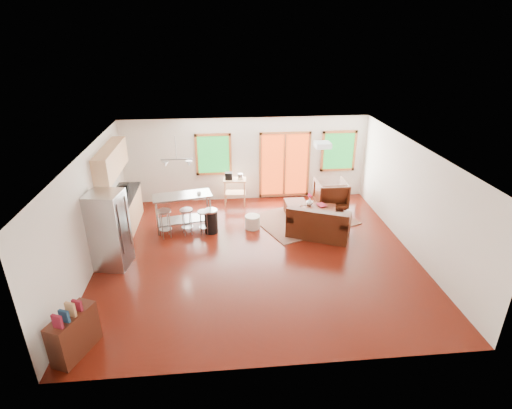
{
  "coord_description": "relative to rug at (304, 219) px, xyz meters",
  "views": [
    {
      "loc": [
        -0.82,
        -8.3,
        5.07
      ],
      "look_at": [
        0.0,
        0.3,
        1.2
      ],
      "focal_mm": 28.0,
      "sensor_mm": 36.0,
      "label": 1
    }
  ],
  "objects": [
    {
      "name": "kitchen_cart",
      "position": [
        -1.93,
        1.28,
        0.71
      ],
      "size": [
        0.72,
        0.49,
        1.05
      ],
      "rotation": [
        0.0,
        0.0,
        -0.08
      ],
      "color": "tan",
      "rests_on": "floor"
    },
    {
      "name": "right_wall",
      "position": [
        2.24,
        -1.77,
        1.29
      ],
      "size": [
        0.02,
        7.0,
        2.6
      ],
      "primitive_type": "cube",
      "color": "silver",
      "rests_on": "ground"
    },
    {
      "name": "bar_stool_c",
      "position": [
        -2.81,
        -0.55,
        0.47
      ],
      "size": [
        0.31,
        0.31,
        0.66
      ],
      "rotation": [
        0.0,
        0.0,
        -0.0
      ],
      "color": "#B7BABC",
      "rests_on": "floor"
    },
    {
      "name": "back_wall",
      "position": [
        -1.52,
        1.74,
        1.29
      ],
      "size": [
        7.5,
        0.02,
        2.6
      ],
      "primitive_type": "cube",
      "color": "silver",
      "rests_on": "ground"
    },
    {
      "name": "trash_can",
      "position": [
        -2.62,
        -0.49,
        0.32
      ],
      "size": [
        0.45,
        0.45,
        0.66
      ],
      "rotation": [
        0.0,
        0.0,
        -0.33
      ],
      "color": "black",
      "rests_on": "floor"
    },
    {
      "name": "book",
      "position": [
        0.41,
        0.04,
        0.53
      ],
      "size": [
        0.21,
        0.08,
        0.28
      ],
      "primitive_type": "imported",
      "rotation": [
        0.0,
        0.0,
        0.28
      ],
      "color": "maroon",
      "rests_on": "coffee_table"
    },
    {
      "name": "vase",
      "position": [
        0.17,
        0.14,
        0.51
      ],
      "size": [
        0.27,
        0.27,
        0.35
      ],
      "rotation": [
        0.0,
        0.0,
        0.41
      ],
      "color": "silver",
      "rests_on": "coffee_table"
    },
    {
      "name": "left_wall",
      "position": [
        -5.28,
        -1.77,
        1.29
      ],
      "size": [
        0.02,
        7.0,
        2.6
      ],
      "primitive_type": "cube",
      "color": "silver",
      "rests_on": "ground"
    },
    {
      "name": "island",
      "position": [
        -3.37,
        -0.17,
        0.66
      ],
      "size": [
        1.64,
        0.91,
        0.98
      ],
      "rotation": [
        0.0,
        0.0,
        0.2
      ],
      "color": "#B7BABC",
      "rests_on": "floor"
    },
    {
      "name": "window_right",
      "position": [
        1.38,
        1.69,
        1.49
      ],
      "size": [
        1.1,
        0.05,
        1.3
      ],
      "color": "#14591D",
      "rests_on": "back_wall"
    },
    {
      "name": "loveseat",
      "position": [
        0.18,
        -0.96,
        0.32
      ],
      "size": [
        1.81,
        1.46,
        0.84
      ],
      "rotation": [
        0.0,
        0.0,
        -0.42
      ],
      "color": "black",
      "rests_on": "floor"
    },
    {
      "name": "bookshelf",
      "position": [
        -4.87,
        -4.63,
        0.39
      ],
      "size": [
        0.66,
        0.94,
        1.03
      ],
      "rotation": [
        0.0,
        0.0,
        -0.4
      ],
      "color": "#3A180E",
      "rests_on": "floor"
    },
    {
      "name": "french_doors",
      "position": [
        -0.32,
        1.69,
        1.09
      ],
      "size": [
        1.6,
        0.05,
        2.1
      ],
      "color": "#B8350E",
      "rests_on": "back_wall"
    },
    {
      "name": "ottoman",
      "position": [
        -0.17,
        0.41,
        0.19
      ],
      "size": [
        0.62,
        0.62,
        0.4
      ],
      "primitive_type": "cube",
      "rotation": [
        0.0,
        0.0,
        0.03
      ],
      "color": "black",
      "rests_on": "floor"
    },
    {
      "name": "cabinets",
      "position": [
        -5.0,
        -0.06,
        0.91
      ],
      "size": [
        0.64,
        2.24,
        2.3
      ],
      "color": "tan",
      "rests_on": "floor"
    },
    {
      "name": "bar_stool_a",
      "position": [
        -3.81,
        -0.65,
        0.56
      ],
      "size": [
        0.47,
        0.47,
        0.77
      ],
      "rotation": [
        0.0,
        0.0,
        0.37
      ],
      "color": "#B7BABC",
      "rests_on": "floor"
    },
    {
      "name": "ceiling_flush",
      "position": [
        0.08,
        -1.17,
        2.52
      ],
      "size": [
        0.35,
        0.35,
        0.12
      ],
      "primitive_type": "cube",
      "color": "white",
      "rests_on": "ceiling"
    },
    {
      "name": "coffee_table",
      "position": [
        0.41,
        0.04,
        0.32
      ],
      "size": [
        1.09,
        0.83,
        0.39
      ],
      "rotation": [
        0.0,
        0.0,
        -0.29
      ],
      "color": "#3A180E",
      "rests_on": "floor"
    },
    {
      "name": "rug",
      "position": [
        0.0,
        0.0,
        0.0
      ],
      "size": [
        3.14,
        2.83,
        0.03
      ],
      "primitive_type": "cube",
      "rotation": [
        0.0,
        0.0,
        0.4
      ],
      "color": "#53613B",
      "rests_on": "floor"
    },
    {
      "name": "floor",
      "position": [
        -1.52,
        -1.77,
        -0.02
      ],
      "size": [
        7.5,
        7.0,
        0.02
      ],
      "primitive_type": "cube",
      "color": "#3A0C05",
      "rests_on": "ground"
    },
    {
      "name": "front_wall",
      "position": [
        -1.52,
        -5.28,
        1.29
      ],
      "size": [
        7.5,
        0.02,
        2.6
      ],
      "primitive_type": "cube",
      "color": "silver",
      "rests_on": "ground"
    },
    {
      "name": "pouf",
      "position": [
        -1.51,
        -0.35,
        0.17
      ],
      "size": [
        0.52,
        0.52,
        0.36
      ],
      "primitive_type": "cylinder",
      "rotation": [
        0.0,
        0.0,
        -0.29
      ],
      "color": "beige",
      "rests_on": "floor"
    },
    {
      "name": "ceiling",
      "position": [
        -1.52,
        -1.77,
        2.6
      ],
      "size": [
        7.5,
        7.0,
        0.02
      ],
      "primitive_type": "cube",
      "color": "white",
      "rests_on": "ground"
    },
    {
      "name": "pendant_light",
      "position": [
        -3.42,
        -0.27,
        1.88
      ],
      "size": [
        0.8,
        0.18,
        0.79
      ],
      "color": "gray",
      "rests_on": "ceiling"
    },
    {
      "name": "refrigerator",
      "position": [
        -4.85,
        -1.91,
        0.89
      ],
      "size": [
        0.84,
        0.82,
        1.81
      ],
      "rotation": [
        0.0,
        0.0,
        -0.18
      ],
      "color": "#B7BABC",
      "rests_on": "floor"
    },
    {
      "name": "window_left",
      "position": [
        -2.52,
        1.69,
        1.49
      ],
      "size": [
        1.1,
        0.05,
        1.3
      ],
      "color": "#14591D",
      "rests_on": "back_wall"
    },
    {
      "name": "cup",
      "position": [
        -2.92,
        -0.16,
        0.99
      ],
      "size": [
        0.14,
        0.12,
        0.11
      ],
      "primitive_type": "imported",
      "rotation": [
        0.0,
        0.0,
        -0.37
      ],
      "color": "white",
      "rests_on": "island"
    },
    {
      "name": "bar_stool_b",
      "position": [
        -3.26,
        -0.54,
        0.52
      ],
      "size": [
        0.42,
        0.42,
        0.72
      ],
      "rotation": [
        0.0,
        0.0,
        0.29
      ],
      "color": "#B7BABC",
      "rests_on": "floor"
    },
    {
      "name": "armchair",
      "position": [
        0.98,
        0.83,
        0.45
      ],
      "size": [
        0.91,
        0.85,
        0.93
      ],
      "primitive_type": "imported",
      "rotation": [
        0.0,
        0.0,
        3.14
      ],
      "color": "black",
      "rests_on": "floor"
    }
  ]
}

